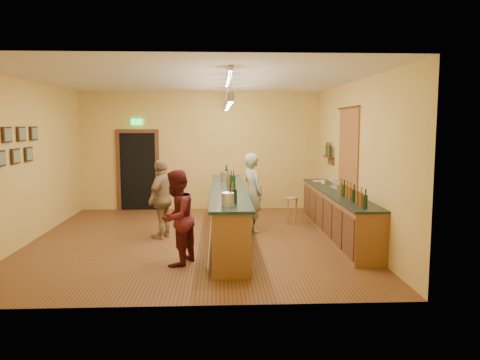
{
  "coord_description": "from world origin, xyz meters",
  "views": [
    {
      "loc": [
        0.5,
        -9.32,
        2.33
      ],
      "look_at": [
        0.94,
        0.2,
        1.19
      ],
      "focal_mm": 35.0,
      "sensor_mm": 36.0,
      "label": 1
    }
  ],
  "objects_px": {
    "back_counter": "(337,213)",
    "bartender": "(253,193)",
    "customer_b": "(162,199)",
    "bar_stool": "(291,204)",
    "customer_a": "(176,218)",
    "tasting_bar": "(228,210)"
  },
  "relations": [
    {
      "from": "tasting_bar",
      "to": "customer_b",
      "type": "distance_m",
      "value": 1.38
    },
    {
      "from": "bartender",
      "to": "bar_stool",
      "type": "relative_size",
      "value": 2.68
    },
    {
      "from": "bar_stool",
      "to": "back_counter",
      "type": "bearing_deg",
      "value": -56.2
    },
    {
      "from": "tasting_bar",
      "to": "customer_b",
      "type": "relative_size",
      "value": 3.14
    },
    {
      "from": "back_counter",
      "to": "customer_a",
      "type": "distance_m",
      "value": 3.7
    },
    {
      "from": "tasting_bar",
      "to": "customer_a",
      "type": "distance_m",
      "value": 1.92
    },
    {
      "from": "tasting_bar",
      "to": "bar_stool",
      "type": "height_order",
      "value": "tasting_bar"
    },
    {
      "from": "bartender",
      "to": "customer_b",
      "type": "height_order",
      "value": "bartender"
    },
    {
      "from": "bartender",
      "to": "customer_a",
      "type": "height_order",
      "value": "bartender"
    },
    {
      "from": "customer_b",
      "to": "bar_stool",
      "type": "distance_m",
      "value": 3.08
    },
    {
      "from": "customer_a",
      "to": "bar_stool",
      "type": "bearing_deg",
      "value": 165.26
    },
    {
      "from": "back_counter",
      "to": "customer_a",
      "type": "xyz_separation_m",
      "value": [
        -3.18,
        -1.86,
        0.31
      ]
    },
    {
      "from": "back_counter",
      "to": "customer_a",
      "type": "bearing_deg",
      "value": -149.59
    },
    {
      "from": "tasting_bar",
      "to": "bartender",
      "type": "height_order",
      "value": "bartender"
    },
    {
      "from": "customer_a",
      "to": "customer_b",
      "type": "bearing_deg",
      "value": -143.31
    },
    {
      "from": "customer_b",
      "to": "bar_stool",
      "type": "relative_size",
      "value": 2.54
    },
    {
      "from": "customer_a",
      "to": "customer_b",
      "type": "distance_m",
      "value": 1.96
    },
    {
      "from": "bartender",
      "to": "customer_b",
      "type": "distance_m",
      "value": 1.97
    },
    {
      "from": "bartender",
      "to": "customer_a",
      "type": "bearing_deg",
      "value": 125.24
    },
    {
      "from": "customer_b",
      "to": "back_counter",
      "type": "bearing_deg",
      "value": 113.34
    },
    {
      "from": "bartender",
      "to": "customer_b",
      "type": "relative_size",
      "value": 1.05
    },
    {
      "from": "back_counter",
      "to": "bartender",
      "type": "height_order",
      "value": "bartender"
    }
  ]
}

